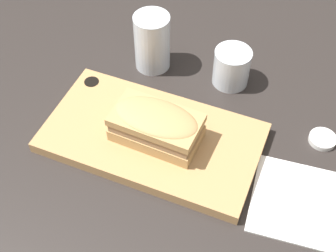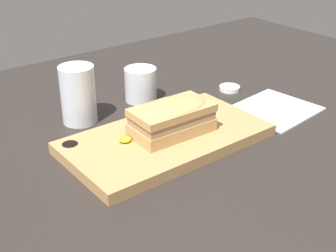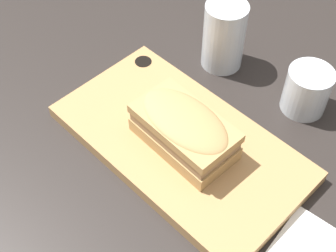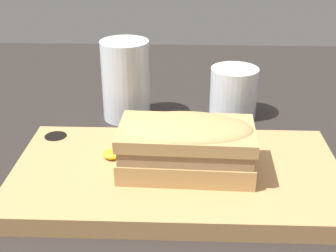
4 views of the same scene
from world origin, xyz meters
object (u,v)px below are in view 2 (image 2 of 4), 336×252
object	(u,v)px
napkin	(273,109)
sandwich	(172,116)
condiment_dish	(230,88)
wine_glass	(141,86)
serving_board	(166,139)
water_glass	(79,98)

from	to	relation	value
napkin	sandwich	bearing A→B (deg)	176.08
sandwich	condiment_dish	world-z (taller)	sandwich
wine_glass	condiment_dish	xyz separation A→B (cm)	(20.78, -8.66, -2.95)
sandwich	serving_board	bearing A→B (deg)	159.94
sandwich	wine_glass	world-z (taller)	sandwich
sandwich	condiment_dish	distance (cm)	31.36
serving_board	condiment_dish	xyz separation A→B (cm)	(29.42, 12.12, -0.60)
condiment_dish	water_glass	bearing A→B (deg)	169.13
napkin	condiment_dish	xyz separation A→B (cm)	(0.35, 14.46, 0.33)
serving_board	water_glass	distance (cm)	21.46
serving_board	sandwich	xyz separation A→B (cm)	(1.17, -0.43, 4.67)
water_glass	wine_glass	distance (cm)	17.06
water_glass	sandwich	bearing A→B (deg)	-64.52
wine_glass	serving_board	bearing A→B (deg)	-112.57
sandwich	water_glass	bearing A→B (deg)	115.48
serving_board	water_glass	xyz separation A→B (cm)	(-8.26, 19.35, 4.24)
serving_board	sandwich	size ratio (longest dim) A/B	2.46
sandwich	water_glass	xyz separation A→B (cm)	(-9.43, 19.78, -0.44)
serving_board	water_glass	bearing A→B (deg)	113.11
wine_glass	napkin	xyz separation A→B (cm)	(20.43, -23.12, -3.28)
water_glass	wine_glass	world-z (taller)	water_glass
wine_glass	napkin	bearing A→B (deg)	-48.54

